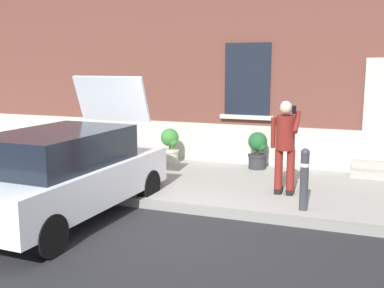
# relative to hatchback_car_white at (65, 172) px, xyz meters

# --- Properties ---
(ground_plane) EXTENTS (80.00, 80.00, 0.00)m
(ground_plane) POSITION_rel_hatchback_car_white_xyz_m (1.80, 0.06, -0.80)
(ground_plane) COLOR #232326
(sidewalk) EXTENTS (24.00, 3.60, 0.15)m
(sidewalk) POSITION_rel_hatchback_car_white_xyz_m (1.80, 2.86, -0.72)
(sidewalk) COLOR #99968E
(sidewalk) RESTS_ON ground
(curb_edge) EXTENTS (24.00, 0.12, 0.15)m
(curb_edge) POSITION_rel_hatchback_car_white_xyz_m (1.80, 1.00, -0.72)
(curb_edge) COLOR gray
(curb_edge) RESTS_ON ground
(building_facade) EXTENTS (24.00, 1.52, 7.50)m
(building_facade) POSITION_rel_hatchback_car_white_xyz_m (1.81, 5.35, 2.93)
(building_facade) COLOR brown
(building_facade) RESTS_ON ground
(hatchback_car_white) EXTENTS (1.91, 4.12, 2.34)m
(hatchback_car_white) POSITION_rel_hatchback_car_white_xyz_m (0.00, 0.00, 0.00)
(hatchback_car_white) COLOR white
(hatchback_car_white) RESTS_ON ground
(bollard_near_person) EXTENTS (0.15, 0.15, 1.04)m
(bollard_near_person) POSITION_rel_hatchback_car_white_xyz_m (3.70, 1.41, -0.09)
(bollard_near_person) COLOR #333338
(bollard_near_person) RESTS_ON sidewalk
(person_on_phone) EXTENTS (0.51, 0.47, 1.75)m
(person_on_phone) POSITION_rel_hatchback_car_white_xyz_m (3.23, 2.22, 0.35)
(person_on_phone) COLOR maroon
(person_on_phone) RESTS_ON sidewalk
(planter_olive) EXTENTS (0.44, 0.44, 0.86)m
(planter_olive) POSITION_rel_hatchback_car_white_xyz_m (-2.01, 4.23, -0.19)
(planter_olive) COLOR #606B38
(planter_olive) RESTS_ON sidewalk
(planter_cream) EXTENTS (0.44, 0.44, 0.86)m
(planter_cream) POSITION_rel_hatchback_car_white_xyz_m (0.13, 4.04, -0.19)
(planter_cream) COLOR beige
(planter_cream) RESTS_ON sidewalk
(planter_charcoal) EXTENTS (0.44, 0.44, 0.86)m
(planter_charcoal) POSITION_rel_hatchback_car_white_xyz_m (2.28, 4.20, -0.19)
(planter_charcoal) COLOR #2D2D30
(planter_charcoal) RESTS_ON sidewalk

